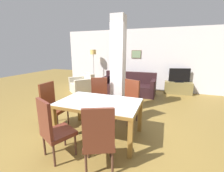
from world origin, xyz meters
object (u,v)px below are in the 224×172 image
(dining_table, at_px, (99,108))
(tv_screen, at_px, (179,75))
(armchair, at_px, (83,85))
(floor_lamp, at_px, (93,56))
(tv_stand, at_px, (178,88))
(dining_chair_near_right, at_px, (99,138))
(dining_chair_head_left, at_px, (52,104))
(dining_chair_near_left, at_px, (53,128))
(dining_chair_far_left, at_px, (99,97))
(dining_chair_far_right, at_px, (129,100))
(bottle, at_px, (126,87))
(coffee_table, at_px, (123,94))
(sofa, at_px, (129,87))

(dining_table, height_order, tv_screen, tv_screen)
(armchair, height_order, floor_lamp, floor_lamp)
(tv_stand, bearing_deg, dining_chair_near_right, -105.38)
(dining_chair_head_left, relative_size, floor_lamp, 0.58)
(dining_chair_near_right, relative_size, dining_chair_near_left, 1.00)
(dining_chair_near_right, height_order, dining_chair_far_left, same)
(dining_chair_far_right, height_order, armchair, dining_chair_far_right)
(bottle, bearing_deg, armchair, 165.60)
(dining_table, xyz_separation_m, bottle, (-0.04, 2.32, -0.09))
(dining_chair_near_right, height_order, armchair, dining_chair_near_right)
(dining_chair_head_left, bearing_deg, dining_chair_near_right, 61.33)
(dining_chair_far_right, distance_m, dining_chair_near_left, 1.99)
(dining_chair_near_right, height_order, coffee_table, dining_chair_near_right)
(sofa, distance_m, bottle, 1.00)
(dining_chair_far_right, height_order, coffee_table, dining_chair_far_right)
(dining_chair_head_left, height_order, bottle, dining_chair_head_left)
(bottle, bearing_deg, coffee_table, 152.40)
(sofa, bearing_deg, bottle, 99.02)
(tv_stand, bearing_deg, tv_screen, 0.00)
(armchair, relative_size, bottle, 5.13)
(tv_screen, bearing_deg, dining_chair_head_left, 37.29)
(dining_chair_near_right, xyz_separation_m, tv_screen, (1.35, 4.90, 0.22))
(floor_lamp, bearing_deg, tv_screen, 2.24)
(sofa, xyz_separation_m, coffee_table, (0.04, -0.90, -0.08))
(dining_chair_head_left, bearing_deg, dining_chair_far_right, 119.24)
(sofa, bearing_deg, dining_chair_near_left, 86.96)
(sofa, relative_size, armchair, 1.72)
(dining_chair_near_left, bearing_deg, dining_chair_far_left, 114.53)
(armchair, xyz_separation_m, bottle, (2.11, -0.54, 0.25))
(dining_table, xyz_separation_m, floor_lamp, (-2.09, 3.86, 0.89))
(sofa, distance_m, coffee_table, 0.91)
(dining_table, distance_m, coffee_table, 2.42)
(dining_chair_near_right, xyz_separation_m, dining_chair_head_left, (-1.63, 0.89, 0.00))
(sofa, bearing_deg, tv_screen, -159.64)
(tv_screen, bearing_deg, tv_stand, -16.06)
(armchair, bearing_deg, coffee_table, -154.67)
(bottle, bearing_deg, dining_chair_near_left, -96.64)
(dining_chair_near_right, distance_m, dining_chair_far_left, 1.97)
(sofa, xyz_separation_m, tv_screen, (1.95, 0.72, 0.47))
(sofa, xyz_separation_m, tv_stand, (1.95, 0.72, -0.05))
(dining_table, distance_m, bottle, 2.33)
(dining_chair_far_left, bearing_deg, bottle, -129.32)
(tv_stand, bearing_deg, sofa, -159.64)
(dining_chair_near_right, height_order, dining_chair_near_left, same)
(floor_lamp, bearing_deg, dining_chair_far_right, -49.69)
(armchair, height_order, tv_stand, armchair)
(dining_chair_near_right, distance_m, armchair, 4.55)
(dining_chair_near_left, bearing_deg, floor_lamp, 133.94)
(dining_chair_near_left, bearing_deg, dining_chair_near_right, 24.97)
(dining_chair_near_left, height_order, armchair, dining_chair_near_left)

